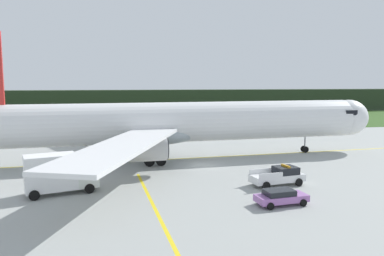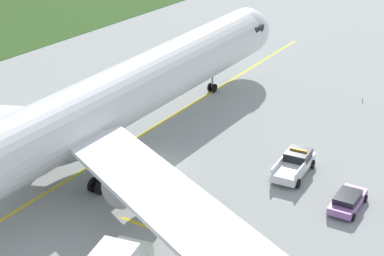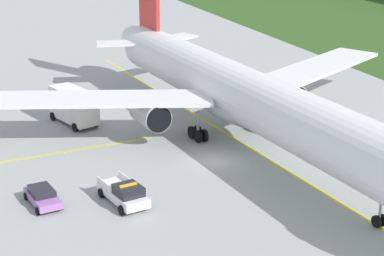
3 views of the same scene
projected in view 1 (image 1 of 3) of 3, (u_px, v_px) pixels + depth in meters
ground at (203, 165)px, 47.14m from camera, size 320.00×320.00×0.00m
grass_verge at (162, 121)px, 99.19m from camera, size 320.00×43.34×0.04m
distant_tree_line at (154, 101)px, 124.09m from camera, size 288.00×6.79×7.28m
taxiway_centerline_main at (177, 159)px, 51.03m from camera, size 78.72×6.60×0.01m
taxiway_centerline_spur at (156, 211)px, 30.49m from camera, size 2.33×25.32×0.01m
airliner at (172, 123)px, 50.28m from camera, size 59.12×49.31×15.85m
ops_pickup_truck at (279, 176)px, 38.18m from camera, size 5.62×3.04×1.94m
catering_truck at (58, 173)px, 35.12m from camera, size 6.73×4.20×3.82m
staff_car at (281, 197)px, 32.09m from camera, size 4.50×2.50×1.30m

